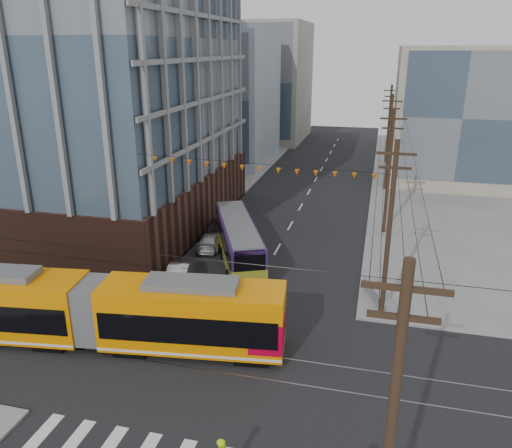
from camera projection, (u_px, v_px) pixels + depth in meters
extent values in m
plane|color=slate|center=(189.00, 409.00, 23.03)|extent=(160.00, 160.00, 0.00)
cube|color=#381E16|center=(44.00, 65.00, 44.34)|extent=(30.00, 25.00, 28.60)
cube|color=#8C99A5|center=(208.00, 98.00, 71.48)|extent=(18.00, 16.00, 18.00)
cube|color=gray|center=(454.00, 115.00, 60.59)|extent=(14.00, 14.00, 16.00)
cube|color=gray|center=(261.00, 82.00, 88.74)|extent=(16.00, 18.00, 20.00)
cube|color=#8C99A5|center=(451.00, 107.00, 78.75)|extent=(16.00, 16.00, 14.00)
cylinder|color=black|center=(389.00, 442.00, 13.76)|extent=(0.30, 0.30, 11.00)
cylinder|color=black|center=(389.00, 125.00, 70.46)|extent=(0.30, 0.30, 11.00)
imported|color=#A2A4A6|center=(181.00, 270.00, 35.72)|extent=(2.20, 4.46, 1.40)
imported|color=#B2B2B2|center=(211.00, 241.00, 41.36)|extent=(2.29, 4.54, 1.26)
imported|color=#494B54|center=(226.00, 223.00, 45.24)|extent=(2.93, 5.48, 1.46)
cube|color=slate|center=(379.00, 297.00, 32.55)|extent=(2.40, 4.28, 0.84)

